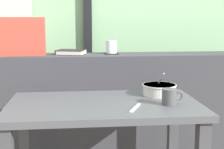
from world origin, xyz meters
The scene contains 9 objects.
dark_console_ledge centered at (0.00, 0.55, 0.45)m, with size 2.80×0.29×0.89m, color #38383D.
breakfast_table centered at (0.00, -0.06, 0.57)m, with size 1.03×0.61×0.69m.
coaster_square centered at (0.10, 0.58, 0.89)m, with size 0.10×0.10×0.01m, color black.
juice_glass centered at (0.10, 0.58, 0.94)m, with size 0.08×0.08×0.09m.
closed_book centered at (-0.18, 0.58, 0.91)m, with size 0.23×0.19×0.03m.
throw_pillow centered at (-0.52, 0.55, 1.02)m, with size 0.32×0.14×0.26m, color #B74233.
soup_bowl centered at (0.34, 0.09, 0.73)m, with size 0.20×0.20×0.14m.
fork_utensil centered at (0.15, -0.19, 0.70)m, with size 0.02×0.17×0.01m, color silver.
ceramic_mug centered at (0.34, -0.14, 0.74)m, with size 0.11×0.08×0.08m.
Camera 1 is at (-0.14, -1.80, 1.14)m, focal length 53.66 mm.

